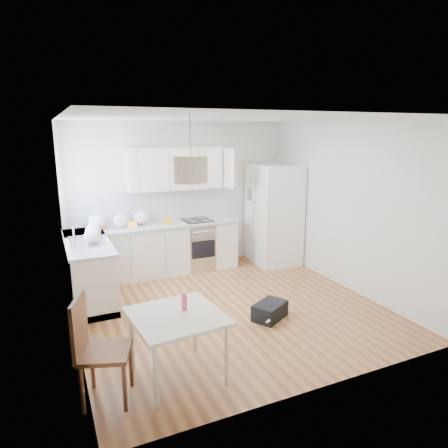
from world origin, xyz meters
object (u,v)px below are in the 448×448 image
refrigerator (274,214)px  dining_chair (106,350)px  dining_table (177,321)px  gym_bag (270,311)px

refrigerator → dining_chair: refrigerator is taller
dining_table → gym_bag: 1.81m
dining_table → dining_chair: dining_chair is taller
dining_chair → gym_bag: 2.48m
dining_table → gym_bag: dining_table is taller
gym_bag → dining_table: bearing=176.5°
dining_chair → gym_bag: size_ratio=2.18×
refrigerator → dining_table: 4.09m
dining_table → gym_bag: size_ratio=1.99×
refrigerator → dining_chair: size_ratio=1.81×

